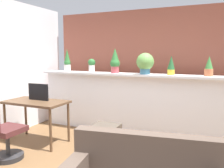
{
  "coord_description": "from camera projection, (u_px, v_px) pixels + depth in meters",
  "views": [
    {
      "loc": [
        1.27,
        -2.32,
        1.57
      ],
      "look_at": [
        -0.22,
        1.03,
        1.11
      ],
      "focal_mm": 37.86,
      "sensor_mm": 36.0,
      "label": 1
    }
  ],
  "objects": [
    {
      "name": "potted_plant_0",
      "position": [
        67.0,
        61.0,
        5.11
      ],
      "size": [
        0.14,
        0.14,
        0.48
      ],
      "color": "silver",
      "rests_on": "plant_shelf"
    },
    {
      "name": "potted_plant_1",
      "position": [
        92.0,
        65.0,
        4.89
      ],
      "size": [
        0.15,
        0.15,
        0.28
      ],
      "color": "silver",
      "rests_on": "plant_shelf"
    },
    {
      "name": "potted_plant_3",
      "position": [
        145.0,
        63.0,
        4.36
      ],
      "size": [
        0.32,
        0.32,
        0.39
      ],
      "color": "#386B84",
      "rests_on": "plant_shelf"
    },
    {
      "name": "potted_plant_5",
      "position": [
        209.0,
        67.0,
        3.95
      ],
      "size": [
        0.14,
        0.14,
        0.34
      ],
      "color": "#C66B42",
      "rests_on": "plant_shelf"
    },
    {
      "name": "potted_plant_4",
      "position": [
        171.0,
        65.0,
        4.22
      ],
      "size": [
        0.13,
        0.13,
        0.35
      ],
      "color": "gold",
      "rests_on": "plant_shelf"
    },
    {
      "name": "tv_monitor",
      "position": [
        38.0,
        92.0,
        4.22
      ],
      "size": [
        0.42,
        0.04,
        0.3
      ],
      "primitive_type": "cube",
      "color": "black",
      "rests_on": "desk"
    },
    {
      "name": "desk",
      "position": [
        36.0,
        106.0,
        4.17
      ],
      "size": [
        1.1,
        0.6,
        0.75
      ],
      "color": "brown",
      "rests_on": "ground"
    },
    {
      "name": "side_cube_shelf",
      "position": [
        105.0,
        141.0,
        3.59
      ],
      "size": [
        0.4,
        0.41,
        0.5
      ],
      "color": "#4C4238",
      "rests_on": "ground"
    },
    {
      "name": "divider_wall",
      "position": [
        143.0,
        106.0,
        4.55
      ],
      "size": [
        4.36,
        0.16,
        1.16
      ],
      "primitive_type": "cube",
      "color": "white",
      "rests_on": "ground"
    },
    {
      "name": "brick_wall_behind",
      "position": [
        151.0,
        69.0,
        5.01
      ],
      "size": [
        4.36,
        0.1,
        2.5
      ],
      "primitive_type": "cube",
      "color": "#9E5442",
      "rests_on": "ground"
    },
    {
      "name": "potted_plant_2",
      "position": [
        115.0,
        61.0,
        4.59
      ],
      "size": [
        0.19,
        0.19,
        0.49
      ],
      "color": "#B7474C",
      "rests_on": "plant_shelf"
    },
    {
      "name": "office_chair",
      "position": [
        3.0,
        135.0,
        3.48
      ],
      "size": [
        0.51,
        0.51,
        0.91
      ],
      "color": "#262628",
      "rests_on": "ground"
    },
    {
      "name": "plant_shelf",
      "position": [
        142.0,
        75.0,
        4.44
      ],
      "size": [
        4.36,
        0.38,
        0.04
      ],
      "primitive_type": "cube",
      "color": "white",
      "rests_on": "divider_wall"
    }
  ]
}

